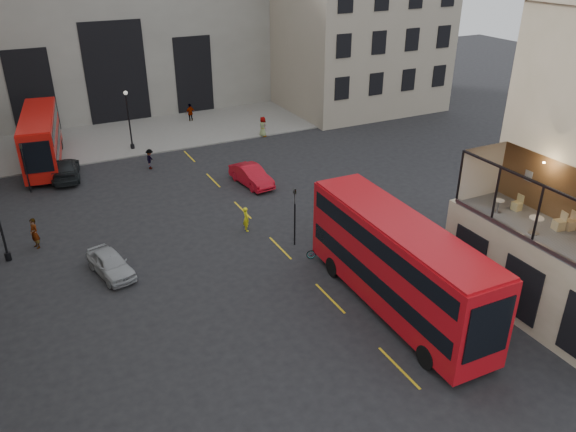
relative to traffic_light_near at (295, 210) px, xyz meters
name	(u,v)px	position (x,y,z in m)	size (l,w,h in m)	color
ground	(434,354)	(1.00, -12.00, -2.42)	(140.00, 140.00, 0.00)	black
host_frontage	(544,278)	(7.50, -12.00, -0.17)	(3.00, 11.00, 4.50)	#C9B597
cafe_floor	(554,237)	(7.50, -12.00, 2.12)	(3.00, 10.00, 0.10)	slate
gateway	(100,21)	(-4.00, 35.99, 6.96)	(35.00, 10.60, 18.00)	gray
building_right	(348,6)	(21.00, 27.97, 7.97)	(16.60, 18.60, 20.00)	#9E927F
pavement_far	(123,136)	(-5.00, 26.00, -2.36)	(40.00, 12.00, 0.12)	slate
traffic_light_near	(295,210)	(0.00, 0.00, 0.00)	(0.16, 0.20, 3.80)	black
traffic_light_far	(24,162)	(-14.00, 16.00, 0.00)	(0.16, 0.20, 3.80)	black
street_lamp_a	(0,224)	(-16.00, 6.00, -0.03)	(0.36, 0.36, 5.33)	black
street_lamp_b	(130,124)	(-5.00, 22.00, -0.03)	(0.36, 0.36, 5.33)	black
bus_near	(397,261)	(1.50, -8.16, 0.37)	(3.15, 12.54, 4.98)	#B40C14
bus_far	(41,137)	(-12.33, 21.56, 0.04)	(3.97, 11.22, 4.38)	red
car_a	(111,264)	(-10.83, 1.68, -1.75)	(1.60, 3.99, 1.36)	#9C9FA4
car_b	(251,176)	(1.38, 9.88, -1.68)	(1.58, 4.53, 1.49)	#B60B1A
car_c	(65,169)	(-11.21, 17.69, -1.68)	(2.09, 5.15, 1.49)	black
bicycle	(320,252)	(0.59, -2.17, -1.99)	(0.57, 1.64, 0.86)	gray
cyclist	(246,219)	(-1.94, 3.10, -1.60)	(0.60, 0.40, 1.66)	yellow
pedestrian_a	(47,156)	(-12.19, 20.87, -1.48)	(0.92, 0.72, 1.89)	gray
pedestrian_b	(150,159)	(-4.72, 16.68, -1.58)	(1.09, 0.62, 1.68)	gray
pedestrian_c	(190,113)	(2.33, 27.79, -1.48)	(1.11, 0.46, 1.89)	gray
pedestrian_d	(263,127)	(7.03, 20.13, -1.46)	(0.94, 0.61, 1.92)	gray
pedestrian_e	(34,233)	(-14.34, 6.85, -1.45)	(0.71, 0.47, 1.96)	gray
cafe_table_mid	(536,223)	(6.83, -11.37, 2.73)	(0.67, 0.67, 0.83)	beige
cafe_table_far	(499,204)	(7.03, -8.88, 2.61)	(0.53, 0.53, 0.66)	beige
cafe_chair_b	(569,224)	(8.66, -11.83, 2.45)	(0.52, 0.52, 0.92)	tan
cafe_chair_c	(559,224)	(8.19, -11.62, 2.45)	(0.54, 0.54, 0.91)	tan
cafe_chair_d	(517,205)	(8.07, -9.14, 2.43)	(0.42, 0.42, 0.83)	tan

